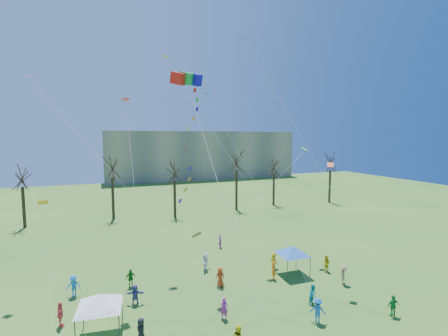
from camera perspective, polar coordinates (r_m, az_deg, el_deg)
name	(u,v)px	position (r m, az deg, el deg)	size (l,w,h in m)	color
distant_building	(202,155)	(102.07, -4.12, 2.43)	(60.00, 14.00, 15.00)	gray
bare_tree_row	(190,172)	(53.34, -6.18, -0.77)	(70.20, 8.27, 11.36)	black
big_box_kite	(193,146)	(22.75, -5.61, 3.97)	(2.48, 5.90, 17.58)	red
canopy_tent_white	(99,301)	(23.62, -21.81, -21.58)	(3.91, 3.91, 2.95)	#3F3F44
canopy_tent_blue	(292,250)	(31.57, 12.38, -14.47)	(3.73, 3.73, 2.80)	#3F3F44
festival_crowd	(212,293)	(26.65, -2.18, -21.87)	(25.40, 18.62, 1.79)	red
small_kites_aloft	(195,132)	(27.51, -5.33, 6.57)	(27.27, 16.27, 33.61)	orange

